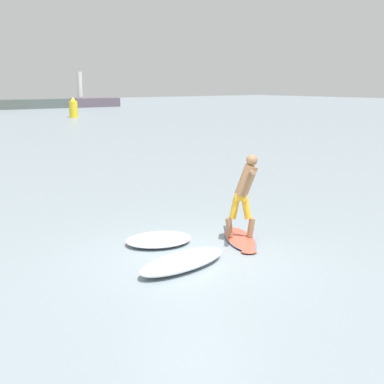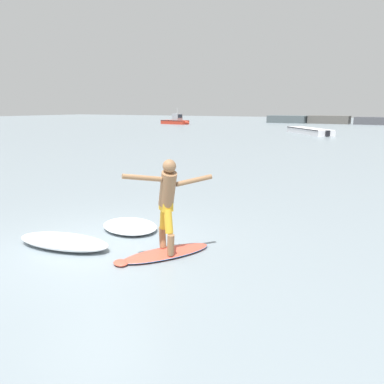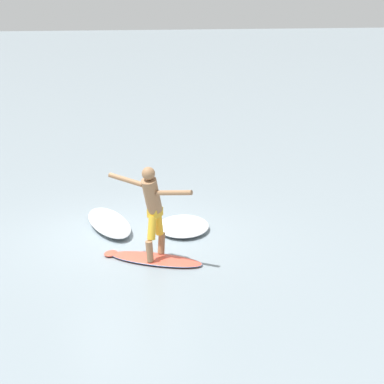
% 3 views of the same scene
% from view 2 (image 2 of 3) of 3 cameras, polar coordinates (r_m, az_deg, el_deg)
% --- Properties ---
extents(ground_plane, '(200.00, 200.00, 0.00)m').
position_cam_2_polar(ground_plane, '(7.91, -14.15, -8.13)').
color(ground_plane, gray).
extents(surfboard, '(1.45, 1.92, 0.21)m').
position_cam_2_polar(surfboard, '(7.28, -4.12, -9.29)').
color(surfboard, '#E0513C').
rests_on(surfboard, ground).
extents(surfer, '(1.13, 1.38, 1.80)m').
position_cam_2_polar(surfer, '(6.87, -3.77, -0.93)').
color(surfer, '#976C48').
rests_on(surfer, surfboard).
extents(fishing_boat_near_jetty, '(6.22, 7.83, 0.60)m').
position_cam_2_polar(fishing_boat_near_jetty, '(41.73, 17.32, 8.92)').
color(fishing_boat_near_jetty, white).
rests_on(fishing_boat_near_jetty, ground).
extents(small_boat_offshore, '(5.77, 2.55, 2.61)m').
position_cam_2_polar(small_boat_offshore, '(62.29, -2.50, 10.77)').
color(small_boat_offshore, '#BA3321').
rests_on(small_boat_offshore, ground).
extents(wave_foam_at_tail, '(1.64, 1.42, 0.18)m').
position_cam_2_polar(wave_foam_at_tail, '(8.79, -9.42, -5.14)').
color(wave_foam_at_tail, white).
rests_on(wave_foam_at_tail, ground).
extents(wave_foam_at_nose, '(2.13, 1.07, 0.25)m').
position_cam_2_polar(wave_foam_at_nose, '(8.04, -18.97, -7.15)').
color(wave_foam_at_nose, white).
rests_on(wave_foam_at_nose, ground).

